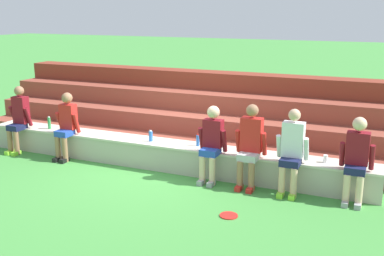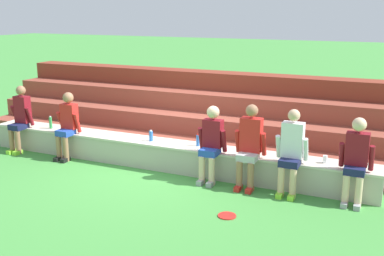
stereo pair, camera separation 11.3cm
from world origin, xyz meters
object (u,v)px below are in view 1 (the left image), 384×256
person_center (212,141)px  person_far_left (19,118)px  person_right_of_center (250,144)px  water_bottle_near_left (198,140)px  plastic_cup_left_end (325,159)px  water_bottle_mid_right (151,136)px  water_bottle_near_right (49,123)px  person_far_right (292,150)px  frisbee (229,216)px  person_left_of_center (66,124)px  person_rightmost_edge (356,157)px

person_center → person_far_left: bearing=179.9°
person_right_of_center → water_bottle_near_left: size_ratio=6.26×
plastic_cup_left_end → person_center: bearing=-171.1°
water_bottle_mid_right → water_bottle_near_left: (0.97, 0.07, 0.01)m
water_bottle_mid_right → water_bottle_near_right: 2.47m
person_center → water_bottle_mid_right: bearing=168.9°
person_center → person_right_of_center: size_ratio=0.94×
person_center → person_far_right: (1.43, 0.00, 0.02)m
person_right_of_center → frisbee: size_ratio=5.26×
person_right_of_center → frisbee: bearing=-86.4°
person_right_of_center → frisbee: person_right_of_center is taller
person_center → person_right_of_center: 0.71m
person_far_left → person_far_right: size_ratio=1.00×
person_far_left → water_bottle_near_right: bearing=21.9°
person_left_of_center → plastic_cup_left_end: (5.14, 0.29, -0.16)m
person_right_of_center → plastic_cup_left_end: size_ratio=11.19×
person_far_right → person_far_left: bearing=179.9°
person_far_right → water_bottle_near_left: size_ratio=6.19×
person_center → person_left_of_center: bearing=179.7°
person_far_right → water_bottle_mid_right: (-2.80, 0.27, -0.14)m
person_center → plastic_cup_left_end: 1.97m
person_center → person_rightmost_edge: size_ratio=0.99×
person_far_left → person_left_of_center: 1.26m
plastic_cup_left_end → person_rightmost_edge: bearing=-28.7°
person_rightmost_edge → plastic_cup_left_end: size_ratio=10.70×
frisbee → person_far_left: bearing=166.1°
person_far_right → plastic_cup_left_end: 0.62m
person_far_right → plastic_cup_left_end: bearing=30.6°
person_far_right → water_bottle_near_right: bearing=177.3°
water_bottle_mid_right → plastic_cup_left_end: 3.32m
person_far_right → person_rightmost_edge: (1.02, 0.03, -0.01)m
person_rightmost_edge → water_bottle_near_left: (-2.85, 0.31, -0.13)m
person_far_left → person_right_of_center: size_ratio=0.98×
plastic_cup_left_end → water_bottle_near_left: bearing=179.2°
person_far_left → frisbee: size_ratio=5.17×
person_left_of_center → person_far_right: 4.63m
person_far_right → plastic_cup_left_end: size_ratio=11.06×
person_far_right → frisbee: size_ratio=5.20×
person_rightmost_edge → water_bottle_near_left: size_ratio=5.99×
water_bottle_mid_right → water_bottle_near_right: (-2.47, -0.02, 0.03)m
person_left_of_center → frisbee: bearing=-18.1°
frisbee → plastic_cup_left_end: bearing=54.1°
person_center → water_bottle_mid_right: (-1.38, 0.27, -0.12)m
person_center → person_right_of_center: bearing=1.3°
person_right_of_center → water_bottle_near_left: bearing=163.9°
person_right_of_center → water_bottle_near_right: size_ratio=5.35×
water_bottle_mid_right → water_bottle_near_right: size_ratio=0.81×
person_center → water_bottle_mid_right: person_center is taller
water_bottle_near_right → water_bottle_near_left: 3.44m
person_far_left → water_bottle_near_left: bearing=4.7°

